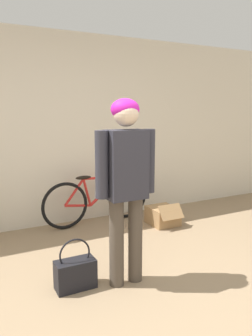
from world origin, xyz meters
name	(u,v)px	position (x,y,z in m)	size (l,w,h in m)	color
ground_plane	(161,330)	(0.00, 0.00, 0.00)	(14.00, 14.00, 0.00)	#937A5B
wall_back	(58,131)	(0.00, 2.60, 1.30)	(8.00, 0.07, 2.60)	beige
person	(126,175)	(0.08, 0.72, 1.02)	(0.57, 0.24, 1.67)	#4C4238
bicycle	(98,199)	(0.47, 2.34, 0.34)	(1.61, 0.46, 0.71)	black
handbag	(75,273)	(-0.37, 0.83, 0.15)	(0.36, 0.18, 0.47)	black
cardboard_box	(163,216)	(1.25, 1.88, 0.12)	(0.36, 0.47, 0.32)	#A87F51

